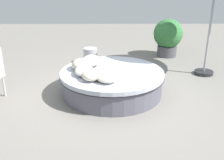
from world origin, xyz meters
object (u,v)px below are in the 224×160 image
throw_pillow_1 (81,64)px  throw_pillow_3 (91,75)px  round_bed (112,82)px  throw_pillow_0 (91,61)px  throw_pillow_2 (84,71)px  side_table (90,56)px  planter (168,36)px  throw_pillow_4 (107,77)px

throw_pillow_1 → throw_pillow_3: throw_pillow_1 is taller
round_bed → throw_pillow_3: 0.68m
throw_pillow_1 → throw_pillow_0: bearing=142.2°
throw_pillow_2 → side_table: 2.19m
throw_pillow_0 → side_table: bearing=-175.1°
throw_pillow_0 → throw_pillow_3: 0.82m
throw_pillow_1 → round_bed: bearing=80.7°
throw_pillow_1 → side_table: size_ratio=1.08×
planter → round_bed: bearing=-31.9°
round_bed → side_table: 2.04m
round_bed → throw_pillow_3: bearing=-39.1°
throw_pillow_1 → throw_pillow_4: 0.84m
throw_pillow_0 → planter: planter is taller
throw_pillow_0 → throw_pillow_2: 0.56m
round_bed → throw_pillow_3: (0.46, -0.37, 0.32)m
round_bed → throw_pillow_2: 0.64m
throw_pillow_3 → planter: planter is taller
round_bed → throw_pillow_2: throw_pillow_2 is taller
throw_pillow_1 → side_table: throw_pillow_1 is taller
round_bed → throw_pillow_2: bearing=-69.2°
throw_pillow_0 → throw_pillow_3: size_ratio=1.29×
throw_pillow_2 → planter: planter is taller
throw_pillow_1 → planter: (-2.51, 2.25, 0.01)m
throw_pillow_0 → throw_pillow_2: bearing=-9.8°
throw_pillow_0 → throw_pillow_3: throw_pillow_0 is taller
planter → side_table: 2.32m
throw_pillow_1 → side_table: bearing=178.3°
round_bed → throw_pillow_4: bearing=-9.0°
throw_pillow_2 → throw_pillow_4: 0.55m
round_bed → throw_pillow_1: 0.72m
throw_pillow_2 → throw_pillow_0: bearing=170.2°
round_bed → throw_pillow_4: 0.62m
throw_pillow_4 → planter: bearing=151.5°
round_bed → throw_pillow_3: size_ratio=5.11×
throw_pillow_4 → round_bed: bearing=171.0°
throw_pillow_2 → throw_pillow_3: size_ratio=1.19×
throw_pillow_2 → throw_pillow_4: (0.34, 0.44, -0.01)m
throw_pillow_2 → throw_pillow_4: bearing=52.4°
throw_pillow_0 → throw_pillow_1: size_ratio=1.17×
throw_pillow_1 → side_table: 1.90m
throw_pillow_1 → planter: planter is taller
throw_pillow_2 → side_table: bearing=-178.9°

